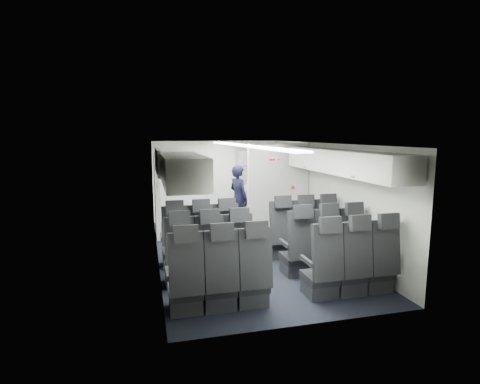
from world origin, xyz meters
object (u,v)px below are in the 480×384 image
seat_row_front (252,239)px  seat_row_rear (288,274)px  boarding_door (157,196)px  flight_attendant (239,199)px  galley_unit (253,185)px  seat_row_mid (268,254)px  carry_on_bag (171,164)px

seat_row_front → seat_row_rear: (0.00, -1.80, 0.00)m
boarding_door → flight_attendant: size_ratio=1.15×
seat_row_rear → galley_unit: bearing=79.4°
galley_unit → flight_attendant: (-0.70, -1.18, -0.14)m
seat_row_front → boarding_door: (-1.64, 2.09, 0.55)m
seat_row_mid → seat_row_rear: bearing=-90.0°
seat_row_mid → carry_on_bag: carry_on_bag is taller
seat_row_mid → boarding_door: (-1.64, 2.99, 0.55)m
flight_attendant → seat_row_front: bearing=149.8°
seat_row_rear → galley_unit: 5.17m
carry_on_bag → seat_row_rear: bearing=-57.6°
seat_row_front → carry_on_bag: bearing=173.6°
boarding_door → flight_attendant: boarding_door is taller
galley_unit → carry_on_bag: (-2.39, -3.09, 0.87)m
galley_unit → flight_attendant: bearing=-120.6°
seat_row_mid → carry_on_bag: 2.28m
seat_row_front → seat_row_mid: (0.00, -0.90, 0.00)m
seat_row_mid → galley_unit: size_ratio=1.75×
flight_attendant → seat_row_rear: bearing=153.0°
seat_row_front → seat_row_rear: bearing=-90.0°
seat_row_rear → galley_unit: (0.95, 5.05, 0.55)m
seat_row_front → boarding_door: bearing=128.2°
boarding_door → galley_unit: bearing=24.3°
carry_on_bag → boarding_door: bearing=92.0°
seat_row_rear → carry_on_bag: carry_on_bag is taller
boarding_door → carry_on_bag: 2.12m
seat_row_rear → flight_attendant: size_ratio=2.06×
seat_row_front → flight_attendant: (0.25, 2.08, 0.40)m
galley_unit → boarding_door: 2.84m
seat_row_front → boarding_door: 2.71m
carry_on_bag → galley_unit: bearing=48.4°
seat_row_front → seat_row_rear: 1.80m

